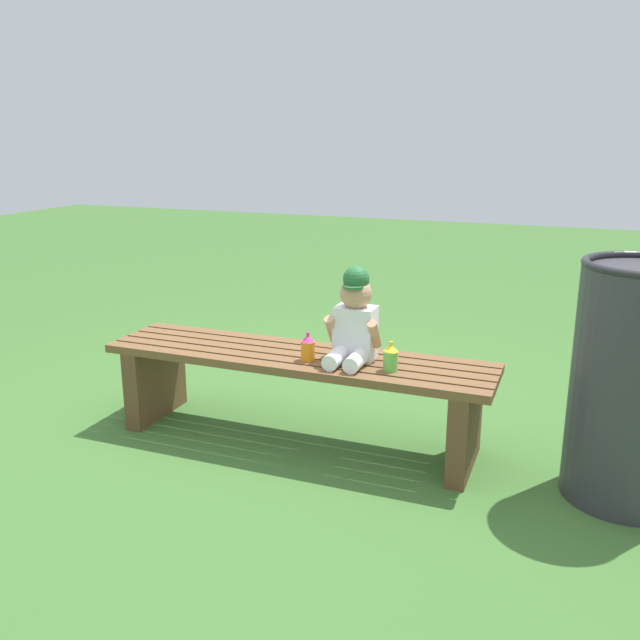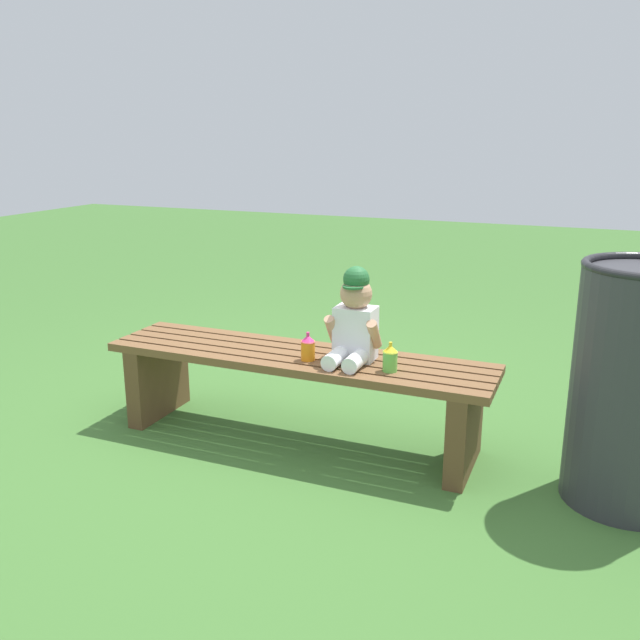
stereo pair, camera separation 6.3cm
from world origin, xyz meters
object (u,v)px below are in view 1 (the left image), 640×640
(sippy_cup_left, at_px, (308,347))
(trash_bin, at_px, (636,383))
(child_figure, at_px, (354,320))
(sippy_cup_right, at_px, (391,357))
(park_bench, at_px, (297,381))

(sippy_cup_left, distance_m, trash_bin, 1.28)
(child_figure, relative_size, trash_bin, 0.44)
(sippy_cup_left, xyz_separation_m, sippy_cup_right, (0.36, 0.00, 0.00))
(trash_bin, bearing_deg, sippy_cup_right, -176.03)
(park_bench, height_order, child_figure, child_figure)
(sippy_cup_left, relative_size, trash_bin, 0.14)
(park_bench, xyz_separation_m, sippy_cup_right, (0.44, -0.06, 0.18))
(child_figure, distance_m, sippy_cup_right, 0.23)
(sippy_cup_right, relative_size, trash_bin, 0.14)
(trash_bin, bearing_deg, child_figure, 179.35)
(park_bench, bearing_deg, sippy_cup_right, -8.00)
(child_figure, xyz_separation_m, sippy_cup_right, (0.18, -0.08, -0.12))
(sippy_cup_right, bearing_deg, child_figure, 157.52)
(child_figure, bearing_deg, sippy_cup_right, -22.48)
(sippy_cup_left, height_order, sippy_cup_right, same)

